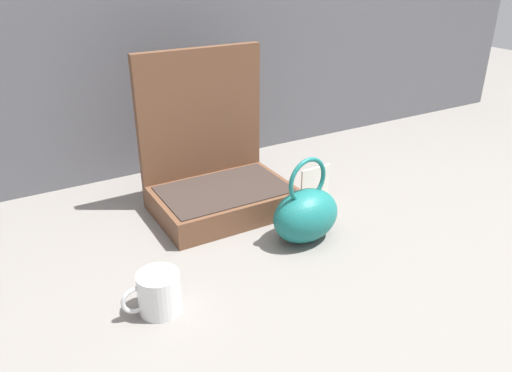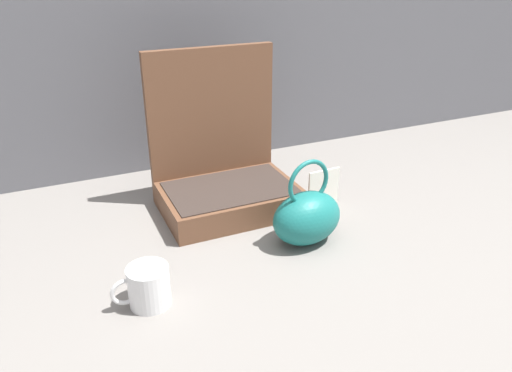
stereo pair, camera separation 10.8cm
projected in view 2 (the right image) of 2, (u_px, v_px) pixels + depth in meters
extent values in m
plane|color=slate|center=(252.00, 239.00, 1.27)|extent=(6.00, 6.00, 0.00)
cube|color=brown|center=(230.00, 200.00, 1.39)|extent=(0.37, 0.25, 0.07)
cube|color=#332823|center=(230.00, 188.00, 1.37)|extent=(0.34, 0.22, 0.00)
cube|color=brown|center=(212.00, 124.00, 1.42)|extent=(0.37, 0.02, 0.44)
ellipsoid|color=#196B66|center=(307.00, 218.00, 1.23)|extent=(0.20, 0.15, 0.14)
torus|color=#196B66|center=(309.00, 183.00, 1.19)|extent=(0.12, 0.03, 0.12)
cylinder|color=silver|center=(149.00, 286.00, 1.02)|extent=(0.09, 0.09, 0.09)
torus|color=silver|center=(125.00, 292.00, 1.00)|extent=(0.06, 0.01, 0.06)
cube|color=white|center=(324.00, 188.00, 1.42)|extent=(0.10, 0.01, 0.11)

